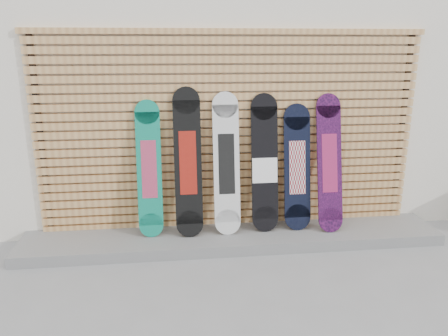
{
  "coord_description": "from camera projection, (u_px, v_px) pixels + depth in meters",
  "views": [
    {
      "loc": [
        -0.77,
        -3.74,
        2.14
      ],
      "look_at": [
        -0.24,
        0.75,
        0.85
      ],
      "focal_mm": 35.0,
      "sensor_mm": 36.0,
      "label": 1
    }
  ],
  "objects": [
    {
      "name": "building",
      "position": [
        249.0,
        65.0,
        7.15
      ],
      "size": [
        12.0,
        5.0,
        3.6
      ],
      "primitive_type": "cube",
      "color": "white",
      "rests_on": "ground"
    },
    {
      "name": "snowboard_4",
      "position": [
        297.0,
        168.0,
        4.85
      ],
      "size": [
        0.3,
        0.29,
        1.39
      ],
      "color": "black",
      "rests_on": "concrete_step"
    },
    {
      "name": "snowboard_0",
      "position": [
        149.0,
        169.0,
        4.66
      ],
      "size": [
        0.26,
        0.28,
        1.46
      ],
      "color": "#0D8569",
      "rests_on": "concrete_step"
    },
    {
      "name": "slat_wall",
      "position": [
        230.0,
        131.0,
        4.82
      ],
      "size": [
        4.26,
        0.08,
        2.29
      ],
      "color": "tan",
      "rests_on": "ground"
    },
    {
      "name": "concrete_step",
      "position": [
        233.0,
        238.0,
        4.86
      ],
      "size": [
        4.6,
        0.7,
        0.12
      ],
      "primitive_type": "cube",
      "color": "slate",
      "rests_on": "ground"
    },
    {
      "name": "snowboard_3",
      "position": [
        265.0,
        164.0,
        4.79
      ],
      "size": [
        0.29,
        0.29,
        1.51
      ],
      "color": "black",
      "rests_on": "concrete_step"
    },
    {
      "name": "snowboard_1",
      "position": [
        188.0,
        163.0,
        4.66
      ],
      "size": [
        0.29,
        0.34,
        1.59
      ],
      "color": "black",
      "rests_on": "concrete_step"
    },
    {
      "name": "ground",
      "position": [
        258.0,
        272.0,
        4.24
      ],
      "size": [
        80.0,
        80.0,
        0.0
      ],
      "primitive_type": "plane",
      "color": "gray",
      "rests_on": "ground"
    },
    {
      "name": "snowboard_2",
      "position": [
        226.0,
        164.0,
        4.73
      ],
      "size": [
        0.28,
        0.32,
        1.53
      ],
      "color": "silver",
      "rests_on": "concrete_step"
    },
    {
      "name": "snowboard_5",
      "position": [
        329.0,
        163.0,
        4.83
      ],
      "size": [
        0.27,
        0.39,
        1.5
      ],
      "color": "black",
      "rests_on": "concrete_step"
    }
  ]
}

